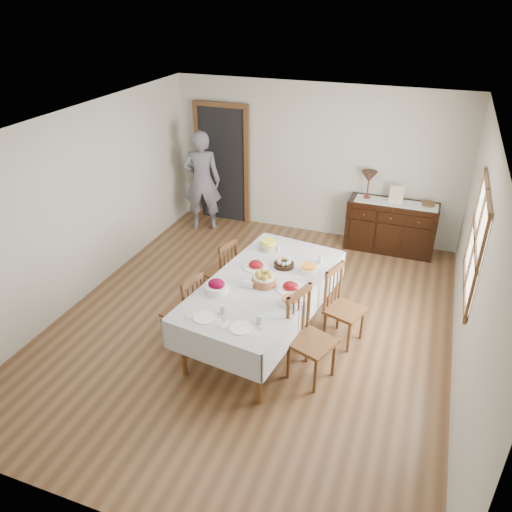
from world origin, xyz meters
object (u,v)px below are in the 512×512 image
(chair_left_far, at_px, (222,270))
(sideboard, at_px, (391,226))
(chair_left_near, at_px, (186,309))
(dining_table, at_px, (264,289))
(chair_right_near, at_px, (308,336))
(chair_right_far, at_px, (342,305))
(person, at_px, (202,178))
(table_lamp, at_px, (369,178))

(chair_left_far, relative_size, sideboard, 0.65)
(sideboard, bearing_deg, chair_left_near, -120.91)
(dining_table, distance_m, chair_left_far, 1.08)
(chair_right_near, xyz_separation_m, chair_right_far, (0.21, 0.78, -0.04))
(chair_right_near, relative_size, person, 0.56)
(table_lamp, bearing_deg, chair_left_near, -114.89)
(person, relative_size, table_lamp, 4.19)
(chair_left_far, height_order, sideboard, chair_left_far)
(dining_table, relative_size, chair_left_near, 2.60)
(dining_table, bearing_deg, table_lamp, 84.17)
(dining_table, xyz_separation_m, chair_right_far, (0.90, 0.31, -0.23))
(chair_left_far, relative_size, table_lamp, 2.04)
(dining_table, xyz_separation_m, chair_left_far, (-0.84, 0.64, -0.26))
(dining_table, xyz_separation_m, chair_left_near, (-0.85, -0.41, -0.24))
(sideboard, bearing_deg, person, -175.01)
(chair_left_near, relative_size, person, 0.51)
(person, bearing_deg, chair_right_far, 121.95)
(sideboard, xyz_separation_m, person, (-3.29, -0.29, 0.53))
(sideboard, distance_m, person, 3.34)
(chair_left_near, distance_m, chair_right_near, 1.55)
(chair_right_near, bearing_deg, chair_left_near, 108.28)
(chair_right_far, bearing_deg, chair_right_near, -176.96)
(person, bearing_deg, table_lamp, 166.65)
(chair_right_near, distance_m, chair_right_far, 0.81)
(chair_left_far, bearing_deg, person, -132.37)
(chair_left_far, distance_m, chair_right_near, 1.89)
(chair_right_near, xyz_separation_m, person, (-2.80, 3.17, 0.42))
(chair_right_far, bearing_deg, dining_table, 127.41)
(chair_right_near, relative_size, sideboard, 0.76)
(dining_table, relative_size, person, 1.33)
(dining_table, distance_m, chair_right_far, 0.98)
(chair_left_near, distance_m, chair_right_far, 1.90)
(dining_table, bearing_deg, chair_right_far, 27.05)
(table_lamp, bearing_deg, chair_right_far, -86.45)
(sideboard, relative_size, table_lamp, 3.12)
(dining_table, height_order, chair_right_near, chair_right_near)
(chair_left_near, height_order, table_lamp, table_lamp)
(chair_left_near, xyz_separation_m, chair_left_far, (0.01, 1.05, -0.02))
(chair_left_far, xyz_separation_m, person, (-1.27, 2.06, 0.49))
(chair_right_far, height_order, table_lamp, table_lamp)
(chair_left_near, bearing_deg, chair_right_far, 124.32)
(dining_table, height_order, sideboard, sideboard)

